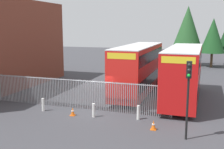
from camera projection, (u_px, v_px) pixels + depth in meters
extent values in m
plane|color=#3D3D42|center=(125.00, 88.00, 27.94)|extent=(100.00, 100.00, 0.00)
cylinder|color=gray|center=(1.00, 87.00, 22.94)|extent=(0.06, 0.06, 2.20)
cylinder|color=gray|center=(2.00, 88.00, 22.89)|extent=(0.06, 0.06, 2.20)
cylinder|color=gray|center=(4.00, 88.00, 22.85)|extent=(0.06, 0.06, 2.20)
cylinder|color=gray|center=(5.00, 88.00, 22.81)|extent=(0.06, 0.06, 2.20)
cylinder|color=gray|center=(6.00, 88.00, 22.76)|extent=(0.06, 0.06, 2.20)
cylinder|color=gray|center=(8.00, 88.00, 22.72)|extent=(0.06, 0.06, 2.20)
cylinder|color=gray|center=(9.00, 88.00, 22.67)|extent=(0.06, 0.06, 2.20)
cylinder|color=gray|center=(11.00, 88.00, 22.63)|extent=(0.06, 0.06, 2.20)
cylinder|color=gray|center=(12.00, 88.00, 22.59)|extent=(0.06, 0.06, 2.20)
cylinder|color=gray|center=(13.00, 89.00, 22.54)|extent=(0.06, 0.06, 2.20)
cylinder|color=gray|center=(15.00, 89.00, 22.50)|extent=(0.06, 0.06, 2.20)
cylinder|color=gray|center=(16.00, 89.00, 22.45)|extent=(0.06, 0.06, 2.20)
cylinder|color=gray|center=(18.00, 89.00, 22.41)|extent=(0.06, 0.06, 2.20)
cylinder|color=gray|center=(19.00, 89.00, 22.36)|extent=(0.06, 0.06, 2.20)
cylinder|color=gray|center=(21.00, 89.00, 22.32)|extent=(0.06, 0.06, 2.20)
cylinder|color=gray|center=(22.00, 89.00, 22.28)|extent=(0.06, 0.06, 2.20)
cylinder|color=gray|center=(24.00, 89.00, 22.23)|extent=(0.06, 0.06, 2.20)
cylinder|color=gray|center=(25.00, 90.00, 22.19)|extent=(0.06, 0.06, 2.20)
cylinder|color=gray|center=(27.00, 90.00, 22.14)|extent=(0.06, 0.06, 2.20)
cylinder|color=gray|center=(28.00, 90.00, 22.10)|extent=(0.06, 0.06, 2.20)
cylinder|color=gray|center=(30.00, 90.00, 22.06)|extent=(0.06, 0.06, 2.20)
cylinder|color=gray|center=(31.00, 90.00, 22.01)|extent=(0.06, 0.06, 2.20)
cylinder|color=gray|center=(33.00, 90.00, 21.97)|extent=(0.06, 0.06, 2.20)
cylinder|color=gray|center=(34.00, 90.00, 21.92)|extent=(0.06, 0.06, 2.20)
cylinder|color=gray|center=(36.00, 90.00, 21.88)|extent=(0.06, 0.06, 2.20)
cylinder|color=gray|center=(37.00, 91.00, 21.84)|extent=(0.06, 0.06, 2.20)
cylinder|color=gray|center=(39.00, 91.00, 21.79)|extent=(0.06, 0.06, 2.20)
cylinder|color=gray|center=(40.00, 91.00, 21.75)|extent=(0.06, 0.06, 2.20)
cylinder|color=gray|center=(42.00, 91.00, 21.70)|extent=(0.06, 0.06, 2.20)
cylinder|color=gray|center=(43.00, 91.00, 21.66)|extent=(0.06, 0.06, 2.20)
cylinder|color=gray|center=(45.00, 91.00, 21.61)|extent=(0.06, 0.06, 2.20)
cylinder|color=gray|center=(46.00, 91.00, 21.57)|extent=(0.06, 0.06, 2.20)
cylinder|color=gray|center=(48.00, 91.00, 21.53)|extent=(0.06, 0.06, 2.20)
cylinder|color=gray|center=(49.00, 92.00, 21.48)|extent=(0.06, 0.06, 2.20)
cylinder|color=gray|center=(51.00, 92.00, 21.44)|extent=(0.06, 0.06, 2.20)
cylinder|color=gray|center=(53.00, 92.00, 21.39)|extent=(0.06, 0.06, 2.20)
cylinder|color=gray|center=(54.00, 92.00, 21.35)|extent=(0.06, 0.06, 2.20)
cylinder|color=gray|center=(56.00, 92.00, 21.31)|extent=(0.06, 0.06, 2.20)
cylinder|color=gray|center=(57.00, 92.00, 21.26)|extent=(0.06, 0.06, 2.20)
cylinder|color=gray|center=(59.00, 92.00, 21.22)|extent=(0.06, 0.06, 2.20)
cylinder|color=gray|center=(61.00, 93.00, 21.17)|extent=(0.06, 0.06, 2.20)
cylinder|color=gray|center=(62.00, 93.00, 21.13)|extent=(0.06, 0.06, 2.20)
cylinder|color=gray|center=(64.00, 93.00, 21.08)|extent=(0.06, 0.06, 2.20)
cylinder|color=gray|center=(66.00, 93.00, 21.04)|extent=(0.06, 0.06, 2.20)
cylinder|color=gray|center=(67.00, 93.00, 21.00)|extent=(0.06, 0.06, 2.20)
cylinder|color=gray|center=(69.00, 93.00, 20.95)|extent=(0.06, 0.06, 2.20)
cylinder|color=gray|center=(70.00, 93.00, 20.91)|extent=(0.06, 0.06, 2.20)
cylinder|color=gray|center=(72.00, 94.00, 20.86)|extent=(0.06, 0.06, 2.20)
cylinder|color=gray|center=(74.00, 94.00, 20.82)|extent=(0.06, 0.06, 2.20)
cylinder|color=gray|center=(75.00, 94.00, 20.78)|extent=(0.06, 0.06, 2.20)
cylinder|color=gray|center=(77.00, 94.00, 20.73)|extent=(0.06, 0.06, 2.20)
cylinder|color=gray|center=(79.00, 94.00, 20.69)|extent=(0.06, 0.06, 2.20)
cylinder|color=gray|center=(81.00, 94.00, 20.64)|extent=(0.06, 0.06, 2.20)
cylinder|color=gray|center=(82.00, 94.00, 20.60)|extent=(0.06, 0.06, 2.20)
cylinder|color=gray|center=(84.00, 95.00, 20.55)|extent=(0.06, 0.06, 2.20)
cylinder|color=gray|center=(86.00, 95.00, 20.51)|extent=(0.06, 0.06, 2.20)
cylinder|color=gray|center=(87.00, 95.00, 20.47)|extent=(0.06, 0.06, 2.20)
cylinder|color=gray|center=(89.00, 95.00, 20.42)|extent=(0.06, 0.06, 2.20)
cylinder|color=gray|center=(91.00, 95.00, 20.38)|extent=(0.06, 0.06, 2.20)
cylinder|color=gray|center=(93.00, 95.00, 20.33)|extent=(0.06, 0.06, 2.20)
cylinder|color=gray|center=(94.00, 95.00, 20.29)|extent=(0.06, 0.06, 2.20)
cylinder|color=gray|center=(96.00, 96.00, 20.25)|extent=(0.06, 0.06, 2.20)
cylinder|color=gray|center=(98.00, 96.00, 20.20)|extent=(0.06, 0.06, 2.20)
cylinder|color=gray|center=(100.00, 96.00, 20.16)|extent=(0.06, 0.06, 2.20)
cylinder|color=gray|center=(102.00, 96.00, 20.11)|extent=(0.06, 0.06, 2.20)
cylinder|color=gray|center=(103.00, 96.00, 20.07)|extent=(0.06, 0.06, 2.20)
cylinder|color=gray|center=(105.00, 96.00, 20.02)|extent=(0.06, 0.06, 2.20)
cylinder|color=gray|center=(107.00, 96.00, 19.98)|extent=(0.06, 0.06, 2.20)
cylinder|color=gray|center=(109.00, 97.00, 19.94)|extent=(0.06, 0.06, 2.20)
cylinder|color=gray|center=(111.00, 97.00, 19.89)|extent=(0.06, 0.06, 2.20)
cylinder|color=gray|center=(112.00, 97.00, 19.85)|extent=(0.06, 0.06, 2.20)
cylinder|color=gray|center=(114.00, 97.00, 19.80)|extent=(0.06, 0.06, 2.20)
cylinder|color=gray|center=(116.00, 97.00, 19.76)|extent=(0.06, 0.06, 2.20)
cylinder|color=gray|center=(118.00, 97.00, 19.72)|extent=(0.06, 0.06, 2.20)
cylinder|color=gray|center=(120.00, 98.00, 19.67)|extent=(0.06, 0.06, 2.20)
cylinder|color=gray|center=(122.00, 98.00, 19.63)|extent=(0.06, 0.06, 2.20)
cylinder|color=gray|center=(124.00, 98.00, 19.58)|extent=(0.06, 0.06, 2.20)
cylinder|color=gray|center=(126.00, 98.00, 19.54)|extent=(0.06, 0.06, 2.20)
cylinder|color=gray|center=(128.00, 98.00, 19.49)|extent=(0.06, 0.06, 2.20)
cylinder|color=gray|center=(129.00, 98.00, 19.45)|extent=(0.06, 0.06, 2.20)
cylinder|color=gray|center=(131.00, 99.00, 19.41)|extent=(0.06, 0.06, 2.20)
cylinder|color=gray|center=(133.00, 99.00, 19.36)|extent=(0.06, 0.06, 2.20)
cylinder|color=gray|center=(135.00, 99.00, 19.32)|extent=(0.06, 0.06, 2.20)
cylinder|color=gray|center=(137.00, 99.00, 19.27)|extent=(0.06, 0.06, 2.20)
cylinder|color=gray|center=(139.00, 99.00, 19.23)|extent=(0.06, 0.06, 2.20)
cylinder|color=gray|center=(141.00, 99.00, 19.19)|extent=(0.06, 0.06, 2.20)
cylinder|color=gray|center=(143.00, 100.00, 19.14)|extent=(0.06, 0.06, 2.20)
cylinder|color=gray|center=(145.00, 100.00, 19.10)|extent=(0.06, 0.06, 2.20)
cylinder|color=gray|center=(147.00, 100.00, 19.05)|extent=(0.06, 0.06, 2.20)
cylinder|color=gray|center=(149.00, 100.00, 19.01)|extent=(0.06, 0.06, 2.20)
cylinder|color=gray|center=(151.00, 100.00, 18.96)|extent=(0.06, 0.06, 2.20)
cylinder|color=gray|center=(153.00, 100.00, 18.92)|extent=(0.06, 0.06, 2.20)
cylinder|color=gray|center=(155.00, 101.00, 18.88)|extent=(0.06, 0.06, 2.20)
cylinder|color=gray|center=(157.00, 101.00, 18.83)|extent=(0.06, 0.06, 2.20)
cylinder|color=gray|center=(159.00, 101.00, 18.79)|extent=(0.06, 0.06, 2.20)
cylinder|color=gray|center=(161.00, 101.00, 18.74)|extent=(0.06, 0.06, 2.20)
cylinder|color=gray|center=(163.00, 101.00, 18.70)|extent=(0.06, 0.06, 2.20)
cylinder|color=gray|center=(165.00, 101.00, 18.66)|extent=(0.06, 0.06, 2.20)
cylinder|color=gray|center=(168.00, 102.00, 18.61)|extent=(0.06, 0.06, 2.20)
cylinder|color=gray|center=(170.00, 102.00, 18.57)|extent=(0.06, 0.06, 2.20)
cylinder|color=gray|center=(172.00, 102.00, 18.52)|extent=(0.06, 0.06, 2.20)
cylinder|color=gray|center=(76.00, 81.00, 20.58)|extent=(14.11, 0.07, 0.07)
cylinder|color=gray|center=(172.00, 101.00, 18.51)|extent=(0.14, 0.14, 2.35)
cube|color=red|center=(184.00, 73.00, 22.74)|extent=(2.50, 10.80, 4.00)
cube|color=black|center=(183.00, 82.00, 22.88)|extent=(2.54, 10.37, 0.90)
cube|color=black|center=(184.00, 58.00, 22.54)|extent=(2.54, 10.37, 0.90)
cube|color=yellow|center=(178.00, 60.00, 17.47)|extent=(2.12, 0.12, 0.44)
cube|color=silver|center=(185.00, 48.00, 22.39)|extent=(2.50, 10.80, 0.08)
cylinder|color=black|center=(164.00, 103.00, 20.28)|extent=(0.30, 1.04, 1.04)
cylinder|color=black|center=(195.00, 106.00, 19.58)|extent=(0.30, 1.04, 1.04)
cylinder|color=black|center=(173.00, 86.00, 26.17)|extent=(0.30, 1.04, 1.04)
cylinder|color=black|center=(198.00, 88.00, 25.48)|extent=(0.30, 1.04, 1.04)
cube|color=red|center=(138.00, 68.00, 25.06)|extent=(2.50, 10.80, 4.00)
cube|color=black|center=(138.00, 77.00, 25.20)|extent=(2.54, 10.37, 0.90)
cube|color=black|center=(139.00, 55.00, 24.86)|extent=(2.54, 10.37, 0.90)
cube|color=yellow|center=(121.00, 56.00, 19.79)|extent=(2.12, 0.12, 0.44)
cube|color=silver|center=(139.00, 46.00, 24.72)|extent=(2.50, 10.80, 0.08)
cylinder|color=black|center=(115.00, 96.00, 22.60)|extent=(0.30, 1.04, 1.04)
cylinder|color=black|center=(142.00, 98.00, 21.90)|extent=(0.30, 1.04, 1.04)
cylinder|color=black|center=(134.00, 81.00, 28.50)|extent=(0.30, 1.04, 1.04)
cylinder|color=black|center=(156.00, 83.00, 27.80)|extent=(0.30, 1.04, 1.04)
cylinder|color=silver|center=(43.00, 105.00, 20.14)|extent=(0.20, 0.20, 0.95)
cylinder|color=silver|center=(94.00, 110.00, 18.78)|extent=(0.20, 0.20, 0.95)
cylinder|color=silver|center=(138.00, 113.00, 18.30)|extent=(0.20, 0.20, 0.95)
cube|color=orange|center=(153.00, 129.00, 16.53)|extent=(0.34, 0.34, 0.04)
cone|color=orange|center=(153.00, 125.00, 16.48)|extent=(0.28, 0.28, 0.55)
cylinder|color=white|center=(153.00, 124.00, 16.48)|extent=(0.19, 0.19, 0.07)
cube|color=orange|center=(73.00, 115.00, 19.17)|extent=(0.34, 0.34, 0.04)
cone|color=orange|center=(73.00, 111.00, 19.12)|extent=(0.28, 0.28, 0.55)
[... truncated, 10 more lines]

